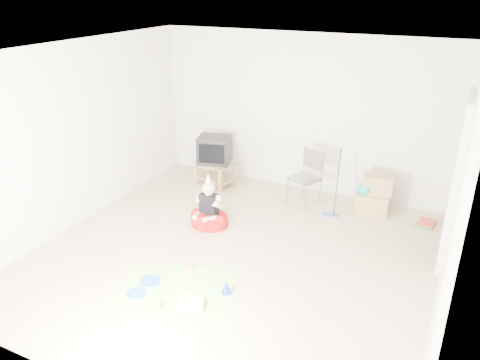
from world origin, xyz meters
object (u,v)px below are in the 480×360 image
at_px(tv_stand, 215,171).
at_px(cardboard_boxes, 373,194).
at_px(crt_tv, 215,150).
at_px(seated_woman, 209,214).
at_px(birthday_cake, 191,305).
at_px(folding_chair, 305,179).

relative_size(tv_stand, cardboard_boxes, 1.19).
bearing_deg(cardboard_boxes, crt_tv, -177.45).
relative_size(seated_woman, birthday_cake, 2.41).
bearing_deg(crt_tv, folding_chair, -18.09).
xyz_separation_m(folding_chair, cardboard_boxes, (1.05, 0.20, -0.14)).
height_order(crt_tv, cardboard_boxes, crt_tv).
bearing_deg(seated_woman, cardboard_boxes, 35.56).
distance_m(tv_stand, birthday_cake, 3.41).
bearing_deg(birthday_cake, folding_chair, 85.06).
distance_m(tv_stand, crt_tv, 0.40).
bearing_deg(cardboard_boxes, tv_stand, -177.45).
height_order(crt_tv, birthday_cake, crt_tv).
height_order(crt_tv, folding_chair, folding_chair).
bearing_deg(cardboard_boxes, folding_chair, -169.22).
bearing_deg(tv_stand, folding_chair, -2.71).
bearing_deg(folding_chair, crt_tv, 177.29).
relative_size(tv_stand, folding_chair, 0.82).
height_order(folding_chair, seated_woman, folding_chair).
height_order(folding_chair, cardboard_boxes, folding_chair).
xyz_separation_m(crt_tv, seated_woman, (0.65, -1.36, -0.47)).
xyz_separation_m(cardboard_boxes, birthday_cake, (-1.31, -3.22, -0.26)).
height_order(tv_stand, birthday_cake, tv_stand).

